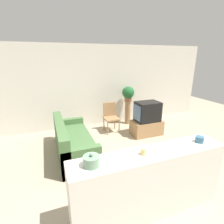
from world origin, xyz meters
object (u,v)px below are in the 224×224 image
at_px(couch, 73,143).
at_px(potted_plant, 128,93).
at_px(wooden_chair, 110,116).
at_px(television, 147,112).
at_px(decorative_bowl, 91,161).

xyz_separation_m(couch, potted_plant, (2.17, 1.42, 0.80)).
height_order(couch, wooden_chair, wooden_chair).
bearing_deg(couch, television, 8.73).
bearing_deg(potted_plant, couch, -146.79).
relative_size(couch, wooden_chair, 2.11).
height_order(potted_plant, decorative_bowl, potted_plant).
height_order(wooden_chair, potted_plant, potted_plant).
relative_size(wooden_chair, potted_plant, 1.77).
relative_size(wooden_chair, decorative_bowl, 4.42).
distance_m(couch, television, 2.36).
bearing_deg(decorative_bowl, television, 46.43).
bearing_deg(television, wooden_chair, 144.27).
xyz_separation_m(television, potted_plant, (-0.12, 1.07, 0.36)).
bearing_deg(couch, potted_plant, 33.21).
distance_m(couch, potted_plant, 2.72).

